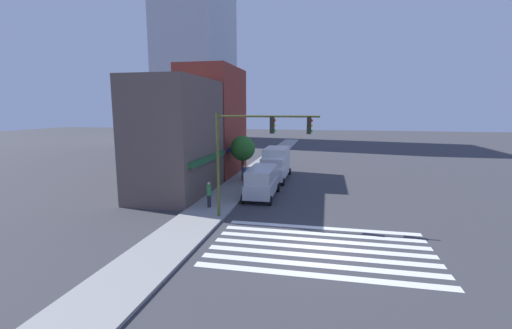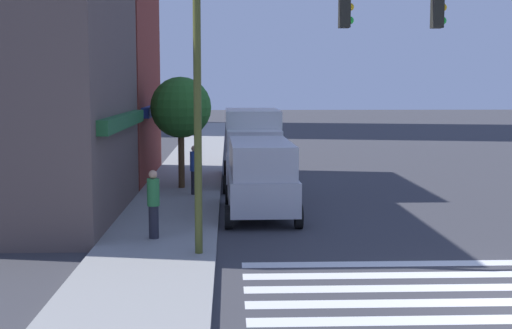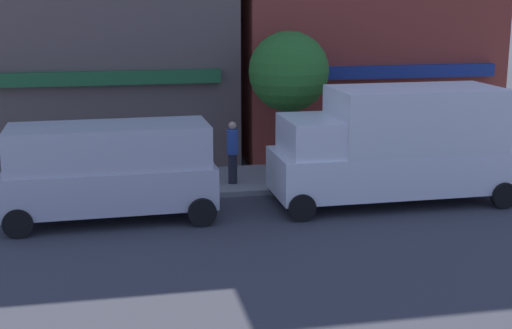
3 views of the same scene
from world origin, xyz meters
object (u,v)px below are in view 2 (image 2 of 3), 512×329
(box_truck_white, at_px, (253,145))
(pedestrian_blue_shirt, at_px, (194,169))
(pedestrian_green_top, at_px, (153,203))
(street_tree, at_px, (181,108))
(traffic_signal, at_px, (295,53))
(van_silver, at_px, (260,175))

(box_truck_white, relative_size, pedestrian_blue_shirt, 3.51)
(pedestrian_green_top, distance_m, pedestrian_blue_shirt, 7.34)
(pedestrian_green_top, bearing_deg, street_tree, 71.16)
(traffic_signal, relative_size, pedestrian_green_top, 3.72)
(van_silver, relative_size, pedestrian_blue_shirt, 2.85)
(pedestrian_blue_shirt, xyz_separation_m, street_tree, (1.75, 0.58, 2.13))
(box_truck_white, xyz_separation_m, street_tree, (-2.15, 2.80, 1.62))
(traffic_signal, bearing_deg, van_silver, 5.47)
(box_truck_white, bearing_deg, traffic_signal, -177.94)
(pedestrian_blue_shirt, distance_m, street_tree, 2.82)
(pedestrian_green_top, bearing_deg, box_truck_white, 57.32)
(traffic_signal, bearing_deg, pedestrian_blue_shirt, 17.08)
(pedestrian_green_top, bearing_deg, traffic_signal, -43.68)
(traffic_signal, xyz_separation_m, pedestrian_green_top, (1.66, 3.46, -3.75))
(street_tree, bearing_deg, van_silver, -151.40)
(van_silver, relative_size, box_truck_white, 0.81)
(van_silver, bearing_deg, pedestrian_green_top, 142.14)
(traffic_signal, xyz_separation_m, van_silver, (5.58, 0.53, -3.53))
(traffic_signal, height_order, van_silver, traffic_signal)
(pedestrian_blue_shirt, bearing_deg, box_truck_white, 44.15)
(van_silver, distance_m, pedestrian_blue_shirt, 4.05)
(pedestrian_blue_shirt, bearing_deg, street_tree, 92.08)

